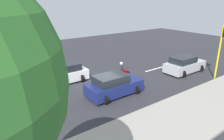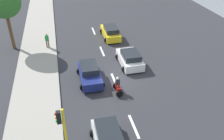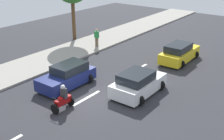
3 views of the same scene
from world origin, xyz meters
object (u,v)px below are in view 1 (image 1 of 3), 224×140
Objects in this scene: motorcycle at (122,72)px; traffic_light_corner at (221,45)px; car_dark_blue at (114,85)px; car_silver at (184,65)px; car_white at (63,74)px.

motorcycle is 8.33m from traffic_light_corner.
traffic_light_corner is (2.66, 8.87, 2.22)m from car_dark_blue.
car_dark_blue is 0.89× the size of traffic_light_corner.
motorcycle reaches higher than car_silver.
car_dark_blue and car_white have the same top height.
car_silver and car_dark_blue have the same top height.
motorcycle is (-2.03, 2.38, -0.07)m from car_dark_blue.
car_silver is 10.92m from car_white.
car_white is at bearing -123.21° from traffic_light_corner.
car_white is at bearing -118.84° from motorcycle.
car_white is 0.87× the size of traffic_light_corner.
motorcycle is at bearing -109.14° from car_silver.
car_white is (-4.37, -1.87, 0.00)m from car_dark_blue.
car_dark_blue is (0.03, -8.15, -0.00)m from car_silver.
traffic_light_corner reaches higher than car_white.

